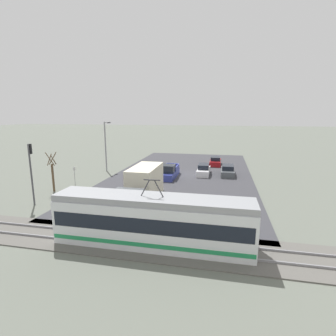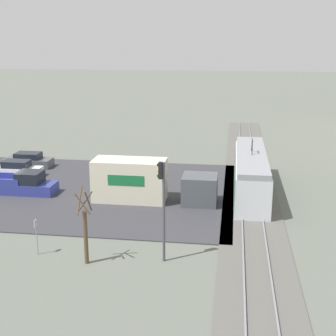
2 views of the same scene
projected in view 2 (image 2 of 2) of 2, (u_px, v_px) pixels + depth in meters
name	position (u px, v px, depth m)	size (l,w,h in m)	color
ground_plane	(9.00, 187.00, 41.09)	(320.00, 320.00, 0.00)	#60665B
road_surface	(9.00, 186.00, 41.08)	(19.35, 39.27, 0.08)	#38383D
rail_bed	(250.00, 197.00, 38.23)	(71.03, 4.40, 0.22)	#5B5954
light_rail_tram	(251.00, 173.00, 38.95)	(13.24, 2.61, 4.51)	silver
box_truck	(146.00, 182.00, 36.85)	(2.55, 9.78, 3.32)	#4C5156
pickup_truck	(23.00, 185.00, 39.03)	(2.05, 5.84, 1.85)	navy
sedan_car_0	(28.00, 161.00, 47.12)	(1.85, 4.74, 1.44)	#4C5156
sedan_car_2	(17.00, 170.00, 43.81)	(1.71, 4.68, 1.51)	silver
traffic_light_pole	(163.00, 199.00, 26.31)	(0.28, 0.47, 5.96)	#47474C
street_tree	(85.00, 230.00, 26.49)	(1.08, 0.90, 4.56)	brown
no_parking_sign	(36.00, 234.00, 27.77)	(0.32, 0.08, 2.22)	gray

